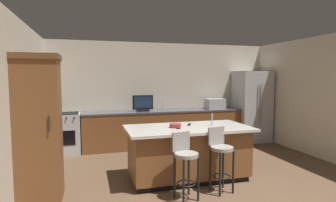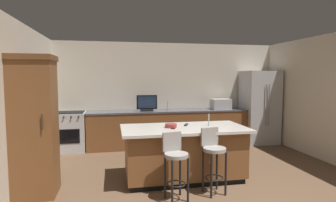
% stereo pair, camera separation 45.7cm
% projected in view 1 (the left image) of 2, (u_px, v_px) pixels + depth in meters
% --- Properties ---
extents(wall_back, '(6.26, 0.12, 2.63)m').
position_uv_depth(wall_back, '(163.00, 94.00, 7.35)').
color(wall_back, beige).
rests_on(wall_back, ground_plane).
extents(wall_left, '(0.12, 5.18, 2.63)m').
position_uv_depth(wall_left, '(19.00, 106.00, 4.26)').
color(wall_left, beige).
rests_on(wall_left, ground_plane).
extents(wall_right, '(0.12, 5.18, 2.63)m').
position_uv_depth(wall_right, '(326.00, 98.00, 5.87)').
color(wall_right, beige).
rests_on(wall_right, ground_plane).
extents(counter_back, '(4.02, 0.62, 0.92)m').
position_uv_depth(counter_back, '(164.00, 128.00, 7.04)').
color(counter_back, brown).
rests_on(counter_back, ground_plane).
extents(kitchen_island, '(2.12, 1.08, 0.90)m').
position_uv_depth(kitchen_island, '(188.00, 152.00, 4.80)').
color(kitchen_island, black).
rests_on(kitchen_island, ground_plane).
extents(refrigerator, '(0.87, 0.80, 1.91)m').
position_uv_depth(refrigerator, '(251.00, 106.00, 7.60)').
color(refrigerator, '#B7BABF').
rests_on(refrigerator, ground_plane).
extents(range_oven, '(0.73, 0.63, 0.94)m').
position_uv_depth(range_oven, '(64.00, 133.00, 6.39)').
color(range_oven, '#B7BABF').
rests_on(range_oven, ground_plane).
extents(cabinet_tower, '(0.62, 0.60, 2.07)m').
position_uv_depth(cabinet_tower, '(39.00, 125.00, 3.91)').
color(cabinet_tower, brown).
rests_on(cabinet_tower, ground_plane).
extents(microwave, '(0.48, 0.36, 0.27)m').
position_uv_depth(microwave, '(215.00, 104.00, 7.38)').
color(microwave, '#B7BABF').
rests_on(microwave, counter_back).
extents(tv_monitor, '(0.50, 0.16, 0.40)m').
position_uv_depth(tv_monitor, '(143.00, 104.00, 6.79)').
color(tv_monitor, black).
rests_on(tv_monitor, counter_back).
extents(sink_faucet_back, '(0.02, 0.02, 0.24)m').
position_uv_depth(sink_faucet_back, '(163.00, 105.00, 7.09)').
color(sink_faucet_back, '#B2B2B7').
rests_on(sink_faucet_back, counter_back).
extents(sink_faucet_island, '(0.02, 0.02, 0.22)m').
position_uv_depth(sink_faucet_island, '(212.00, 119.00, 4.88)').
color(sink_faucet_island, '#B2B2B7').
rests_on(sink_faucet_island, kitchen_island).
extents(bar_stool_left, '(0.35, 0.37, 0.96)m').
position_uv_depth(bar_stool_left, '(185.00, 160.00, 3.98)').
color(bar_stool_left, gray).
rests_on(bar_stool_left, ground_plane).
extents(bar_stool_right, '(0.34, 0.36, 0.98)m').
position_uv_depth(bar_stool_right, '(221.00, 153.00, 4.24)').
color(bar_stool_right, gray).
rests_on(bar_stool_right, ground_plane).
extents(fruit_bowl, '(0.20, 0.20, 0.06)m').
position_uv_depth(fruit_bowl, '(175.00, 126.00, 4.72)').
color(fruit_bowl, '#993833').
rests_on(fruit_bowl, kitchen_island).
extents(cell_phone, '(0.08, 0.15, 0.01)m').
position_uv_depth(cell_phone, '(177.00, 128.00, 4.64)').
color(cell_phone, black).
rests_on(cell_phone, kitchen_island).
extents(tv_remote, '(0.12, 0.17, 0.02)m').
position_uv_depth(tv_remote, '(189.00, 124.00, 4.96)').
color(tv_remote, black).
rests_on(tv_remote, kitchen_island).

